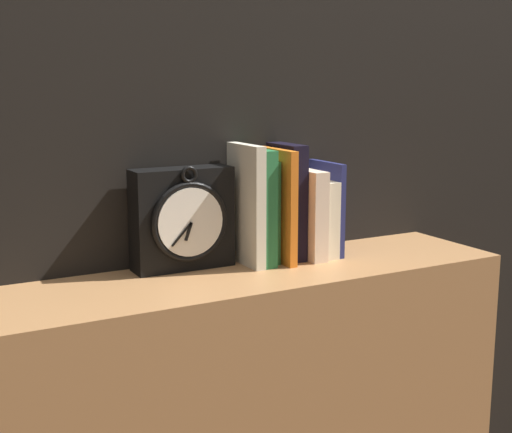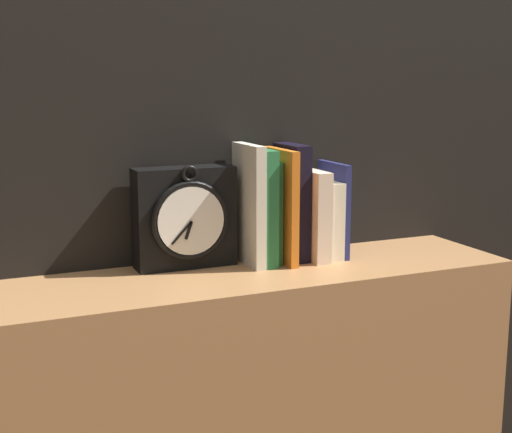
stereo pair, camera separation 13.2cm
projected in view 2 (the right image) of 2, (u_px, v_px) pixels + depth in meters
wall_back at (225, 60)px, 1.54m from camera, size 6.00×0.05×2.60m
clock at (185, 218)px, 1.48m from camera, size 0.21×0.08×0.22m
book_slot0_cream at (249, 205)px, 1.51m from camera, size 0.02×0.13×0.26m
book_slot1_green at (260, 206)px, 1.52m from camera, size 0.03×0.13×0.25m
book_slot2_green at (268, 211)px, 1.54m from camera, size 0.02×0.11×0.22m
book_slot3_orange at (281, 206)px, 1.53m from camera, size 0.02×0.15×0.24m
book_slot4_black at (292, 202)px, 1.55m from camera, size 0.04×0.12×0.25m
book_slot5_cream at (310, 214)px, 1.56m from camera, size 0.04×0.14×0.20m
book_slot6_cream at (324, 218)px, 1.58m from camera, size 0.03×0.13×0.17m
book_slot7_navy at (333, 209)px, 1.59m from camera, size 0.01×0.13×0.21m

